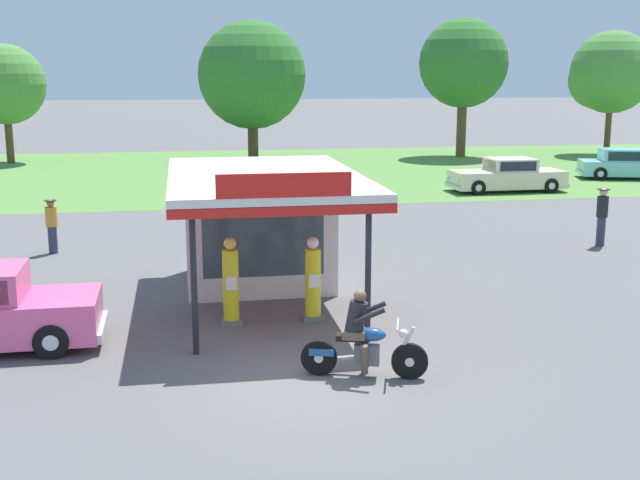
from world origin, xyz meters
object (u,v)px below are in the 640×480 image
(gas_pump_offside, at_px, (313,282))
(parked_car_back_row_far_right, at_px, (630,165))
(gas_pump_nearside, at_px, (231,285))
(parked_car_back_row_centre_right, at_px, (507,176))
(bystander_standing_back_lot, at_px, (52,225))
(bystander_chatting_near_pumps, at_px, (602,215))
(motorcycle_with_rider, at_px, (362,341))
(parked_car_back_row_left, at_px, (271,183))

(gas_pump_offside, height_order, parked_car_back_row_far_right, gas_pump_offside)
(gas_pump_nearside, distance_m, parked_car_back_row_centre_right, 22.05)
(parked_car_back_row_far_right, bearing_deg, gas_pump_nearside, -135.97)
(gas_pump_nearside, xyz_separation_m, gas_pump_offside, (1.75, -0.00, -0.02))
(gas_pump_nearside, distance_m, gas_pump_offside, 1.75)
(bystander_standing_back_lot, bearing_deg, bystander_chatting_near_pumps, -6.20)
(parked_car_back_row_centre_right, xyz_separation_m, bystander_chatting_near_pumps, (-1.77, -11.51, 0.29))
(gas_pump_offside, relative_size, parked_car_back_row_far_right, 0.34)
(parked_car_back_row_far_right, distance_m, bystander_standing_back_lot, 28.99)
(gas_pump_offside, relative_size, parked_car_back_row_centre_right, 0.35)
(gas_pump_offside, distance_m, bystander_standing_back_lot, 10.10)
(motorcycle_with_rider, xyz_separation_m, bystander_chatting_near_pumps, (9.65, 9.40, 0.31))
(parked_car_back_row_far_right, bearing_deg, bystander_chatting_near_pumps, -123.18)
(parked_car_back_row_centre_right, bearing_deg, motorcycle_with_rider, -118.64)
(gas_pump_nearside, distance_m, bystander_standing_back_lot, 9.07)
(bystander_chatting_near_pumps, bearing_deg, parked_car_back_row_far_right, 56.82)
(gas_pump_nearside, height_order, gas_pump_offside, gas_pump_nearside)
(parked_car_back_row_left, height_order, bystander_standing_back_lot, bystander_standing_back_lot)
(gas_pump_nearside, height_order, parked_car_back_row_left, gas_pump_nearside)
(gas_pump_offside, distance_m, bystander_chatting_near_pumps, 11.59)
(gas_pump_nearside, relative_size, parked_car_back_row_far_right, 0.34)
(gas_pump_nearside, relative_size, parked_car_back_row_centre_right, 0.36)
(motorcycle_with_rider, bearing_deg, parked_car_back_row_centre_right, 61.36)
(gas_pump_nearside, relative_size, parked_car_back_row_left, 0.33)
(gas_pump_nearside, xyz_separation_m, parked_car_back_row_left, (2.78, 17.02, -0.18))
(parked_car_back_row_centre_right, distance_m, parked_car_back_row_far_right, 8.37)
(bystander_standing_back_lot, bearing_deg, gas_pump_offside, -49.94)
(gas_pump_nearside, relative_size, gas_pump_offside, 1.03)
(motorcycle_with_rider, xyz_separation_m, bystander_standing_back_lot, (-6.80, 11.19, 0.20))
(parked_car_back_row_far_right, bearing_deg, gas_pump_offside, -133.51)
(bystander_standing_back_lot, bearing_deg, parked_car_back_row_left, 51.00)
(motorcycle_with_rider, relative_size, bystander_chatting_near_pumps, 1.21)
(gas_pump_offside, distance_m, parked_car_back_row_far_right, 28.33)
(bystander_standing_back_lot, bearing_deg, parked_car_back_row_centre_right, 28.10)
(gas_pump_nearside, xyz_separation_m, parked_car_back_row_centre_right, (13.47, 17.45, -0.18))
(parked_car_back_row_far_right, relative_size, bystander_chatting_near_pumps, 3.04)
(bystander_standing_back_lot, bearing_deg, parked_car_back_row_far_right, 26.24)
(parked_car_back_row_left, xyz_separation_m, bystander_standing_back_lot, (-7.52, -9.29, 0.18))
(bystander_chatting_near_pumps, xyz_separation_m, bystander_standing_back_lot, (-16.45, 1.79, -0.11))
(gas_pump_nearside, distance_m, bystander_chatting_near_pumps, 13.13)
(parked_car_back_row_centre_right, bearing_deg, gas_pump_offside, -123.88)
(motorcycle_with_rider, xyz_separation_m, parked_car_back_row_centre_right, (11.42, 20.92, 0.02))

